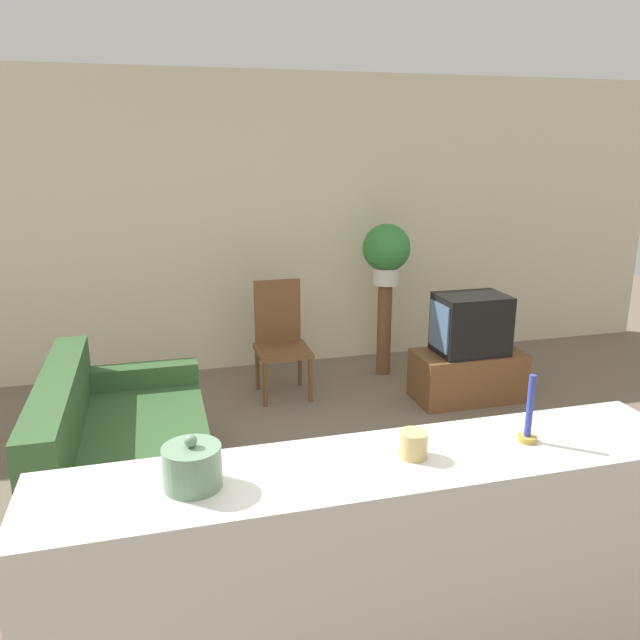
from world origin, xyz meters
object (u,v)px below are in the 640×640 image
couch (123,456)px  wooden_chair (280,336)px  decorative_bowl (192,466)px  television (470,324)px  potted_plant (386,251)px

couch → wooden_chair: bearing=48.7°
couch → decorative_bowl: decorative_bowl is taller
couch → wooden_chair: size_ratio=1.70×
television → decorative_bowl: size_ratio=3.14×
wooden_chair → potted_plant: 1.22m
television → potted_plant: size_ratio=1.05×
potted_plant → decorative_bowl: bearing=-119.6°
potted_plant → decorative_bowl: potted_plant is taller
couch → television: bearing=17.7°
television → wooden_chair: size_ratio=0.59×
television → decorative_bowl: decorative_bowl is taller
television → couch: bearing=-162.3°
couch → television: 2.88m
television → wooden_chair: 1.58m
couch → potted_plant: 2.92m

